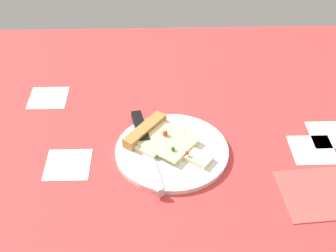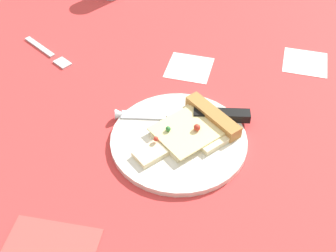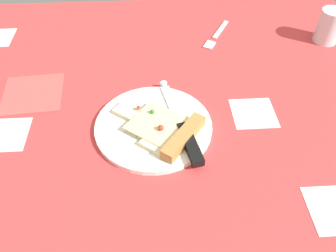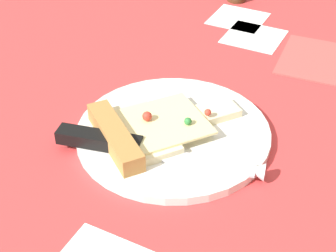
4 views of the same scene
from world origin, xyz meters
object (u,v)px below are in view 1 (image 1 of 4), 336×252
at_px(napkin, 316,193).
at_px(pizza_slice, 162,140).
at_px(knife, 145,142).
at_px(plate, 172,149).

bearing_deg(napkin, pizza_slice, 63.51).
bearing_deg(knife, pizza_slice, 173.26).
bearing_deg(plate, knife, 77.45).
height_order(plate, knife, knife).
distance_m(plate, knife, 0.06).
bearing_deg(knife, plate, 155.27).
xyz_separation_m(plate, pizza_slice, (0.02, 0.02, 0.01)).
distance_m(pizza_slice, knife, 0.04).
distance_m(plate, napkin, 0.29).
xyz_separation_m(pizza_slice, napkin, (-0.14, -0.29, -0.02)).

